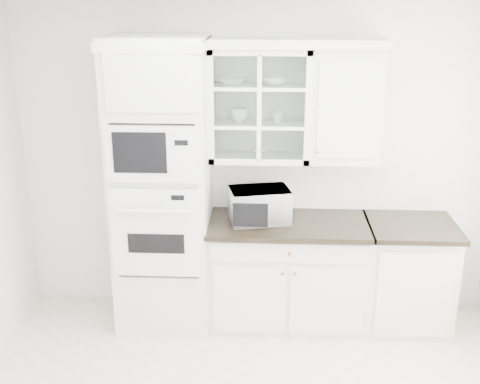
{
  "coord_description": "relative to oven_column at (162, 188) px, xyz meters",
  "views": [
    {
      "loc": [
        0.1,
        -3.15,
        2.74
      ],
      "look_at": [
        -0.1,
        1.05,
        1.3
      ],
      "focal_mm": 45.0,
      "sensor_mm": 36.0,
      "label": 1
    }
  ],
  "objects": [
    {
      "name": "upper_cabinet_glass",
      "position": [
        0.78,
        0.17,
        0.65
      ],
      "size": [
        0.8,
        0.33,
        0.9
      ],
      "color": "silver",
      "rests_on": "room_shell"
    },
    {
      "name": "cup_b",
      "position": [
        0.92,
        0.17,
        0.55
      ],
      "size": [
        0.12,
        0.12,
        0.09
      ],
      "primitive_type": "imported",
      "rotation": [
        0.0,
        0.0,
        -0.31
      ],
      "color": "white",
      "rests_on": "upper_cabinet_glass"
    },
    {
      "name": "oven_column",
      "position": [
        0.0,
        0.0,
        0.0
      ],
      "size": [
        0.76,
        0.68,
        2.4
      ],
      "color": "silver",
      "rests_on": "ground"
    },
    {
      "name": "room_shell",
      "position": [
        0.75,
        -0.99,
        0.58
      ],
      "size": [
        4.0,
        3.5,
        2.7
      ],
      "color": "white",
      "rests_on": "ground"
    },
    {
      "name": "bowl_b",
      "position": [
        0.9,
        0.17,
        0.84
      ],
      "size": [
        0.21,
        0.21,
        0.06
      ],
      "primitive_type": "imported",
      "rotation": [
        0.0,
        0.0,
        0.02
      ],
      "color": "white",
      "rests_on": "upper_cabinet_glass"
    },
    {
      "name": "base_cabinet_run",
      "position": [
        1.03,
        0.03,
        -0.74
      ],
      "size": [
        1.32,
        0.67,
        0.92
      ],
      "color": "silver",
      "rests_on": "ground"
    },
    {
      "name": "cup_a",
      "position": [
        0.62,
        0.18,
        0.57
      ],
      "size": [
        0.16,
        0.16,
        0.11
      ],
      "primitive_type": "imported",
      "rotation": [
        0.0,
        0.0,
        0.12
      ],
      "color": "white",
      "rests_on": "upper_cabinet_glass"
    },
    {
      "name": "countertop_microwave",
      "position": [
        0.79,
        0.03,
        -0.14
      ],
      "size": [
        0.55,
        0.49,
        0.28
      ],
      "primitive_type": "imported",
      "rotation": [
        0.0,
        0.0,
        3.36
      ],
      "color": "white",
      "rests_on": "base_cabinet_run"
    },
    {
      "name": "extra_base_cabinet",
      "position": [
        2.03,
        0.03,
        -0.74
      ],
      "size": [
        0.72,
        0.67,
        0.92
      ],
      "color": "silver",
      "rests_on": "ground"
    },
    {
      "name": "upper_cabinet_solid",
      "position": [
        1.46,
        0.17,
        0.65
      ],
      "size": [
        0.55,
        0.33,
        0.9
      ],
      "primitive_type": "cube",
      "color": "silver",
      "rests_on": "room_shell"
    },
    {
      "name": "bowl_a",
      "position": [
        0.57,
        0.18,
        0.84
      ],
      "size": [
        0.25,
        0.25,
        0.05
      ],
      "primitive_type": "imported",
      "rotation": [
        0.0,
        0.0,
        -0.17
      ],
      "color": "white",
      "rests_on": "upper_cabinet_glass"
    },
    {
      "name": "crown_molding",
      "position": [
        0.68,
        0.14,
        1.14
      ],
      "size": [
        2.14,
        0.38,
        0.07
      ],
      "primitive_type": "cube",
      "color": "white",
      "rests_on": "room_shell"
    }
  ]
}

